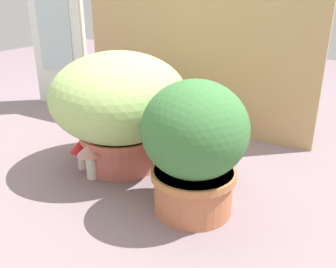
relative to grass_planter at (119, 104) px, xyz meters
The scene contains 8 objects.
ground_plane 0.28m from the grass_planter, 26.58° to the right, with size 6.00×6.00×0.00m, color gray.
cardboard_backdrop 0.56m from the grass_planter, 83.66° to the left, with size 1.22×0.03×0.80m, color tan.
window_panel_white 0.99m from the grass_planter, 148.11° to the left, with size 0.40×0.05×1.00m.
grass_planter is the anchor object (origin of this frame).
leafy_planter 0.43m from the grass_planter, 21.36° to the right, with size 0.33×0.33×0.44m.
cat 0.34m from the grass_planter, 29.70° to the left, with size 0.32×0.31×0.32m.
mushroom_ornament_red 0.24m from the grass_planter, 138.25° to the right, with size 0.10×0.10×0.13m.
mushroom_ornament_pink 0.22m from the grass_planter, 102.51° to the right, with size 0.10×0.10×0.15m.
Camera 1 is at (0.77, -1.07, 0.69)m, focal length 38.99 mm.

